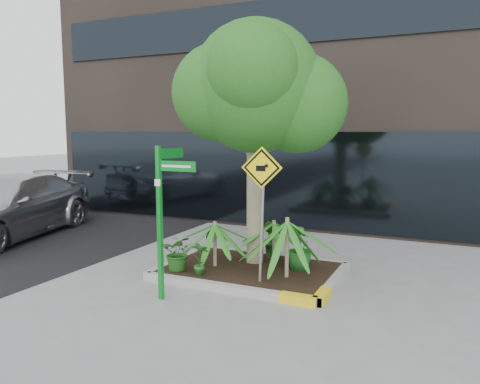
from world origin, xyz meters
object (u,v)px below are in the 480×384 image
at_px(street_sign_post, 164,205).
at_px(cattle_sign, 262,191).
at_px(parked_car, 7,207).
at_px(tree, 256,87).

distance_m(street_sign_post, cattle_sign, 1.67).
xyz_separation_m(parked_car, street_sign_post, (6.20, -2.09, 0.75)).
height_order(tree, cattle_sign, tree).
bearing_deg(parked_car, tree, -12.06).
height_order(tree, parked_car, tree).
xyz_separation_m(tree, cattle_sign, (0.55, -1.03, -1.83)).
height_order(tree, street_sign_post, tree).
distance_m(tree, cattle_sign, 2.17).
xyz_separation_m(street_sign_post, cattle_sign, (1.23, 1.13, 0.17)).
relative_size(parked_car, cattle_sign, 2.36).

